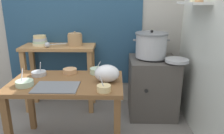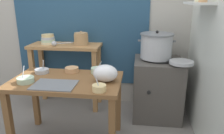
{
  "view_description": "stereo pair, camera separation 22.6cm",
  "coord_description": "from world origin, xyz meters",
  "px_view_note": "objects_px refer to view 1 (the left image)",
  "views": [
    {
      "loc": [
        0.45,
        -2.01,
        1.5
      ],
      "look_at": [
        0.4,
        0.15,
        0.82
      ],
      "focal_mm": 35.16,
      "sensor_mm": 36.0,
      "label": 1
    },
    {
      "loc": [
        0.67,
        -1.99,
        1.5
      ],
      "look_at": [
        0.4,
        0.15,
        0.82
      ],
      "focal_mm": 35.16,
      "sensor_mm": 36.0,
      "label": 2
    }
  ],
  "objects_px": {
    "prep_bowl_0": "(39,73)",
    "prep_bowl_2": "(25,83)",
    "prep_table": "(67,91)",
    "ladle": "(48,45)",
    "prep_bowl_1": "(70,71)",
    "wide_pan": "(177,60)",
    "back_shelf_table": "(59,62)",
    "bowl_stack_enamel": "(40,41)",
    "prep_bowl_3": "(97,71)",
    "plastic_bag": "(107,73)",
    "steamer_pot": "(151,45)",
    "clay_pot": "(75,40)",
    "stove_block": "(152,86)",
    "serving_tray": "(56,87)",
    "prep_bowl_4": "(104,88)"
  },
  "relations": [
    {
      "from": "clay_pot",
      "to": "prep_bowl_2",
      "type": "relative_size",
      "value": 1.17
    },
    {
      "from": "back_shelf_table",
      "to": "stove_block",
      "type": "height_order",
      "value": "back_shelf_table"
    },
    {
      "from": "bowl_stack_enamel",
      "to": "wide_pan",
      "type": "distance_m",
      "value": 1.77
    },
    {
      "from": "prep_table",
      "to": "prep_bowl_1",
      "type": "xyz_separation_m",
      "value": [
        -0.01,
        0.23,
        0.14
      ]
    },
    {
      "from": "wide_pan",
      "to": "prep_bowl_0",
      "type": "bearing_deg",
      "value": -167.55
    },
    {
      "from": "prep_bowl_1",
      "to": "wide_pan",
      "type": "bearing_deg",
      "value": 12.23
    },
    {
      "from": "plastic_bag",
      "to": "prep_bowl_4",
      "type": "height_order",
      "value": "plastic_bag"
    },
    {
      "from": "ladle",
      "to": "plastic_bag",
      "type": "distance_m",
      "value": 1.07
    },
    {
      "from": "prep_bowl_4",
      "to": "prep_bowl_0",
      "type": "bearing_deg",
      "value": 150.22
    },
    {
      "from": "back_shelf_table",
      "to": "prep_bowl_0",
      "type": "bearing_deg",
      "value": -93.79
    },
    {
      "from": "stove_block",
      "to": "bowl_stack_enamel",
      "type": "bearing_deg",
      "value": 174.38
    },
    {
      "from": "back_shelf_table",
      "to": "clay_pot",
      "type": "xyz_separation_m",
      "value": [
        0.23,
        0.0,
        0.3
      ]
    },
    {
      "from": "stove_block",
      "to": "prep_bowl_1",
      "type": "bearing_deg",
      "value": -154.49
    },
    {
      "from": "plastic_bag",
      "to": "prep_bowl_3",
      "type": "height_order",
      "value": "plastic_bag"
    },
    {
      "from": "prep_bowl_1",
      "to": "prep_bowl_2",
      "type": "relative_size",
      "value": 0.91
    },
    {
      "from": "steamer_pot",
      "to": "back_shelf_table",
      "type": "bearing_deg",
      "value": 174.8
    },
    {
      "from": "stove_block",
      "to": "steamer_pot",
      "type": "bearing_deg",
      "value": 153.38
    },
    {
      "from": "back_shelf_table",
      "to": "plastic_bag",
      "type": "height_order",
      "value": "back_shelf_table"
    },
    {
      "from": "clay_pot",
      "to": "prep_bowl_2",
      "type": "distance_m",
      "value": 1.04
    },
    {
      "from": "wide_pan",
      "to": "prep_bowl_3",
      "type": "distance_m",
      "value": 0.96
    },
    {
      "from": "prep_bowl_1",
      "to": "steamer_pot",
      "type": "bearing_deg",
      "value": 27.42
    },
    {
      "from": "back_shelf_table",
      "to": "prep_bowl_0",
      "type": "relative_size",
      "value": 6.4
    },
    {
      "from": "prep_bowl_3",
      "to": "prep_bowl_1",
      "type": "bearing_deg",
      "value": -179.87
    },
    {
      "from": "prep_table",
      "to": "prep_bowl_0",
      "type": "height_order",
      "value": "prep_bowl_0"
    },
    {
      "from": "clay_pot",
      "to": "stove_block",
      "type": "bearing_deg",
      "value": -7.26
    },
    {
      "from": "clay_pot",
      "to": "prep_bowl_3",
      "type": "distance_m",
      "value": 0.72
    },
    {
      "from": "prep_table",
      "to": "clay_pot",
      "type": "relative_size",
      "value": 5.83
    },
    {
      "from": "stove_block",
      "to": "prep_bowl_3",
      "type": "distance_m",
      "value": 0.91
    },
    {
      "from": "prep_bowl_0",
      "to": "prep_bowl_2",
      "type": "bearing_deg",
      "value": -96.84
    },
    {
      "from": "back_shelf_table",
      "to": "steamer_pot",
      "type": "distance_m",
      "value": 1.24
    },
    {
      "from": "stove_block",
      "to": "prep_bowl_2",
      "type": "xyz_separation_m",
      "value": [
        -1.33,
        -0.83,
        0.37
      ]
    },
    {
      "from": "clay_pot",
      "to": "bowl_stack_enamel",
      "type": "distance_m",
      "value": 0.47
    },
    {
      "from": "serving_tray",
      "to": "stove_block",
      "type": "bearing_deg",
      "value": 40.28
    },
    {
      "from": "prep_table",
      "to": "ladle",
      "type": "xyz_separation_m",
      "value": [
        -0.37,
        0.71,
        0.33
      ]
    },
    {
      "from": "clay_pot",
      "to": "plastic_bag",
      "type": "xyz_separation_m",
      "value": [
        0.45,
        -0.84,
        -0.18
      ]
    },
    {
      "from": "stove_block",
      "to": "plastic_bag",
      "type": "relative_size",
      "value": 3.24
    },
    {
      "from": "stove_block",
      "to": "prep_bowl_4",
      "type": "height_order",
      "value": "prep_bowl_4"
    },
    {
      "from": "back_shelf_table",
      "to": "steamer_pot",
      "type": "xyz_separation_m",
      "value": [
        1.21,
        -0.11,
        0.26
      ]
    },
    {
      "from": "prep_bowl_2",
      "to": "prep_bowl_4",
      "type": "height_order",
      "value": "prep_bowl_2"
    },
    {
      "from": "ladle",
      "to": "stove_block",
      "type": "bearing_deg",
      "value": -0.61
    },
    {
      "from": "steamer_pot",
      "to": "clay_pot",
      "type": "height_order",
      "value": "steamer_pot"
    },
    {
      "from": "back_shelf_table",
      "to": "prep_bowl_0",
      "type": "distance_m",
      "value": 0.68
    },
    {
      "from": "plastic_bag",
      "to": "ladle",
      "type": "bearing_deg",
      "value": 137.07
    },
    {
      "from": "back_shelf_table",
      "to": "bowl_stack_enamel",
      "type": "bearing_deg",
      "value": 176.1
    },
    {
      "from": "ladle",
      "to": "prep_bowl_4",
      "type": "bearing_deg",
      "value": -51.77
    },
    {
      "from": "ladle",
      "to": "plastic_bag",
      "type": "bearing_deg",
      "value": -42.93
    },
    {
      "from": "serving_tray",
      "to": "plastic_bag",
      "type": "height_order",
      "value": "plastic_bag"
    },
    {
      "from": "bowl_stack_enamel",
      "to": "serving_tray",
      "type": "relative_size",
      "value": 0.5
    },
    {
      "from": "serving_tray",
      "to": "prep_bowl_0",
      "type": "bearing_deg",
      "value": 129.32
    },
    {
      "from": "plastic_bag",
      "to": "prep_bowl_3",
      "type": "distance_m",
      "value": 0.27
    }
  ]
}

